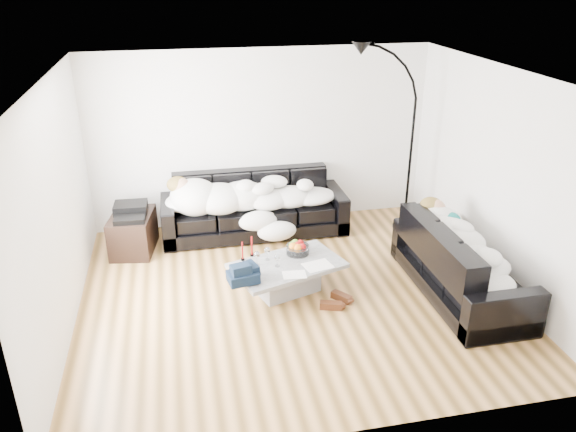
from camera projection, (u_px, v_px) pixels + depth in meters
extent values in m
plane|color=brown|center=(293.00, 294.00, 6.78)|extent=(5.00, 5.00, 0.00)
cube|color=silver|center=(261.00, 138.00, 8.26)|extent=(5.00, 0.02, 2.60)
cube|color=silver|center=(57.00, 212.00, 5.79)|extent=(0.02, 4.50, 2.60)
cube|color=silver|center=(497.00, 178.00, 6.71)|extent=(0.02, 4.50, 2.60)
plane|color=white|center=(294.00, 76.00, 5.72)|extent=(5.00, 5.00, 0.00)
cube|color=black|center=(254.00, 205.00, 8.18)|extent=(2.66, 0.92, 0.87)
cube|color=black|center=(461.00, 261.00, 6.64)|extent=(0.90, 2.11, 0.85)
ellipsoid|color=#0F6D6A|center=(435.00, 217.00, 7.10)|extent=(0.42, 0.38, 0.20)
cube|color=#939699|center=(287.00, 277.00, 6.76)|extent=(1.47, 1.13, 0.38)
cylinder|color=white|center=(298.00, 247.00, 6.89)|extent=(0.29, 0.29, 0.18)
cylinder|color=white|center=(267.00, 254.00, 6.74)|extent=(0.08, 0.08, 0.17)
cylinder|color=white|center=(257.00, 258.00, 6.63)|extent=(0.09, 0.09, 0.17)
cylinder|color=white|center=(277.00, 260.00, 6.60)|extent=(0.09, 0.09, 0.16)
cylinder|color=maroon|center=(242.00, 251.00, 6.72)|extent=(0.04, 0.04, 0.24)
cylinder|color=maroon|center=(252.00, 246.00, 6.81)|extent=(0.05, 0.05, 0.26)
cube|color=silver|center=(318.00, 265.00, 6.64)|extent=(0.38, 0.32, 0.01)
cube|color=silver|center=(294.00, 275.00, 6.44)|extent=(0.28, 0.21, 0.01)
cube|color=black|center=(133.00, 233.00, 7.71)|extent=(0.66, 0.86, 0.54)
cube|color=black|center=(130.00, 211.00, 7.58)|extent=(0.46, 0.36, 0.13)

